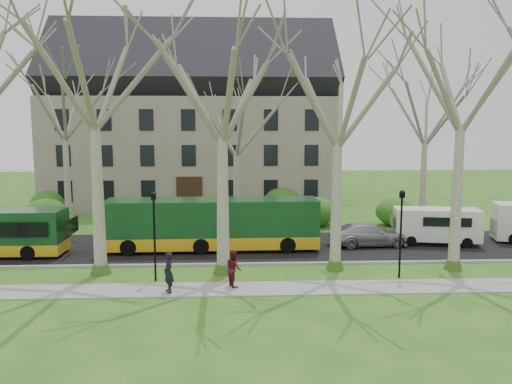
{
  "coord_description": "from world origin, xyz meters",
  "views": [
    {
      "loc": [
        -2.17,
        -24.64,
        7.43
      ],
      "look_at": [
        -0.94,
        3.0,
        3.8
      ],
      "focal_mm": 35.0,
      "sensor_mm": 36.0,
      "label": 1
    }
  ],
  "objects_px": {
    "pedestrian_a": "(168,272)",
    "sedan": "(369,234)",
    "bus_follow": "(212,224)",
    "pedestrian_b": "(234,268)",
    "van_a": "(436,226)"
  },
  "relations": [
    {
      "from": "van_a",
      "to": "sedan",
      "type": "bearing_deg",
      "value": -166.69
    },
    {
      "from": "bus_follow",
      "to": "pedestrian_a",
      "type": "relative_size",
      "value": 6.84
    },
    {
      "from": "sedan",
      "to": "van_a",
      "type": "height_order",
      "value": "van_a"
    },
    {
      "from": "pedestrian_a",
      "to": "pedestrian_b",
      "type": "relative_size",
      "value": 1.1
    },
    {
      "from": "pedestrian_a",
      "to": "pedestrian_b",
      "type": "xyz_separation_m",
      "value": [
        2.91,
        0.75,
        -0.08
      ]
    },
    {
      "from": "pedestrian_a",
      "to": "sedan",
      "type": "bearing_deg",
      "value": 102.21
    },
    {
      "from": "bus_follow",
      "to": "pedestrian_a",
      "type": "height_order",
      "value": "bus_follow"
    },
    {
      "from": "pedestrian_a",
      "to": "bus_follow",
      "type": "bearing_deg",
      "value": 143.93
    },
    {
      "from": "van_a",
      "to": "pedestrian_a",
      "type": "xyz_separation_m",
      "value": [
        -15.71,
        -8.61,
        -0.21
      ]
    },
    {
      "from": "van_a",
      "to": "pedestrian_b",
      "type": "distance_m",
      "value": 15.02
    },
    {
      "from": "pedestrian_a",
      "to": "pedestrian_b",
      "type": "bearing_deg",
      "value": 80.11
    },
    {
      "from": "pedestrian_a",
      "to": "pedestrian_b",
      "type": "distance_m",
      "value": 3.01
    },
    {
      "from": "van_a",
      "to": "pedestrian_a",
      "type": "relative_size",
      "value": 2.8
    },
    {
      "from": "bus_follow",
      "to": "sedan",
      "type": "distance_m",
      "value": 9.77
    },
    {
      "from": "pedestrian_b",
      "to": "van_a",
      "type": "bearing_deg",
      "value": -79.45
    }
  ]
}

